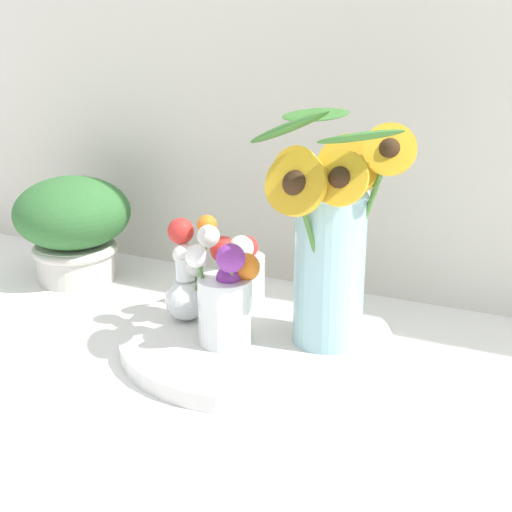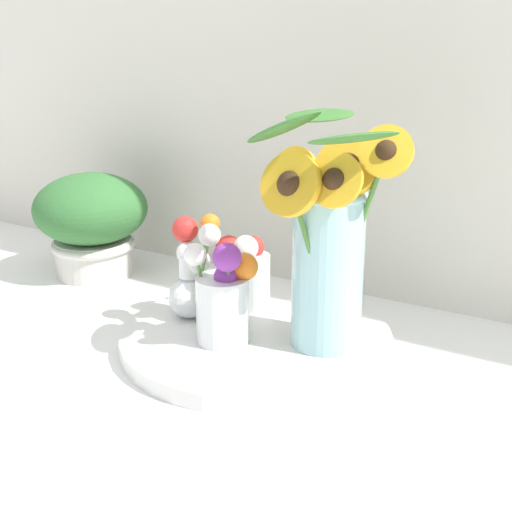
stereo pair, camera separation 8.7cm
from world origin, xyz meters
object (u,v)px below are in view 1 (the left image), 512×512
vase_bulb_right (189,274)px  vase_small_center (227,299)px  vase_small_back (239,270)px  mason_jar_sunflowers (328,240)px  potted_plant (73,224)px  serving_tray (256,338)px

vase_bulb_right → vase_small_center: bearing=-28.3°
vase_bulb_right → vase_small_back: size_ratio=1.35×
vase_bulb_right → mason_jar_sunflowers: bearing=3.2°
mason_jar_sunflowers → vase_bulb_right: 0.23m
vase_bulb_right → potted_plant: 0.34m
vase_small_center → vase_small_back: (-0.05, 0.13, -0.01)m
potted_plant → vase_small_center: bearing=-22.5°
serving_tray → vase_small_back: vase_small_back is taller
vase_small_center → vase_bulb_right: size_ratio=0.92×
serving_tray → vase_bulb_right: bearing=-178.2°
vase_small_center → potted_plant: potted_plant is taller
serving_tray → vase_bulb_right: 0.14m
vase_small_center → vase_bulb_right: 0.11m
mason_jar_sunflowers → vase_bulb_right: size_ratio=2.08×
mason_jar_sunflowers → vase_small_back: bearing=158.7°
vase_small_center → vase_small_back: vase_small_center is taller
mason_jar_sunflowers → vase_small_back: mason_jar_sunflowers is taller
vase_small_center → serving_tray: bearing=69.7°
vase_small_center → vase_small_back: 0.14m
vase_bulb_right → potted_plant: potted_plant is taller
vase_bulb_right → vase_small_back: 0.09m
serving_tray → mason_jar_sunflowers: mason_jar_sunflowers is taller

